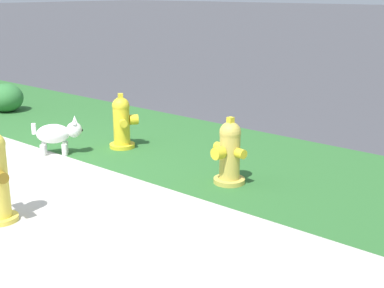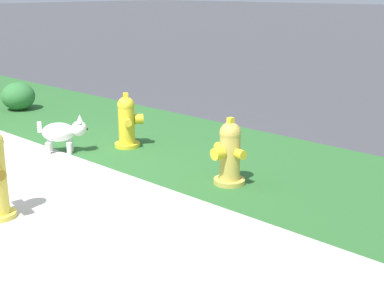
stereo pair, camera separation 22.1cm
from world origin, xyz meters
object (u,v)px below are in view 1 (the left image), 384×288
object	(u,v)px
fire_hydrant_mid_block	(229,153)
shrub_bush_near_lamp	(6,98)
small_white_dog	(58,134)
fire_hydrant_across_street	(122,122)

from	to	relation	value
fire_hydrant_mid_block	shrub_bush_near_lamp	size ratio (longest dim) A/B	1.30
small_white_dog	shrub_bush_near_lamp	distance (m)	2.59
fire_hydrant_mid_block	small_white_dog	xyz separation A→B (m)	(-2.04, -0.50, -0.07)
fire_hydrant_mid_block	small_white_dog	bearing A→B (deg)	23.13
small_white_dog	shrub_bush_near_lamp	bearing A→B (deg)	113.03
small_white_dog	shrub_bush_near_lamp	xyz separation A→B (m)	(-2.45, 0.84, -0.03)
small_white_dog	shrub_bush_near_lamp	size ratio (longest dim) A/B	0.93
shrub_bush_near_lamp	fire_hydrant_across_street	bearing A→B (deg)	-3.59
fire_hydrant_across_street	fire_hydrant_mid_block	xyz separation A→B (m)	(1.69, -0.16, 0.00)
fire_hydrant_mid_block	shrub_bush_near_lamp	world-z (taller)	fire_hydrant_mid_block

